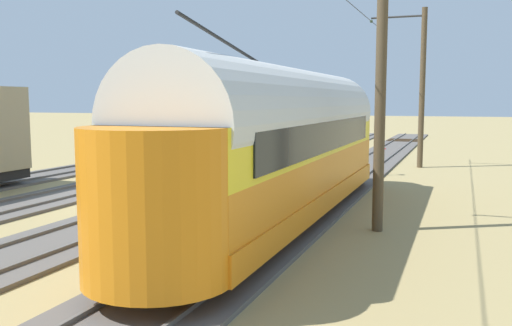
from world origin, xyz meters
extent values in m
plane|color=#9E8956|center=(0.00, 0.00, 0.00)|extent=(220.00, 220.00, 0.00)
cube|color=#56514C|center=(-6.45, 0.00, 0.05)|extent=(2.80, 80.00, 0.10)
cube|color=#59544C|center=(-5.73, 0.00, 0.14)|extent=(0.07, 80.00, 0.08)
cube|color=#59544C|center=(-7.17, 0.00, 0.14)|extent=(0.07, 80.00, 0.08)
cube|color=#382819|center=(-6.45, -32.00, 0.11)|extent=(2.50, 0.24, 0.08)
cube|color=#382819|center=(-6.45, -31.35, 0.11)|extent=(2.50, 0.24, 0.08)
cube|color=#382819|center=(-6.45, -30.70, 0.11)|extent=(2.50, 0.24, 0.08)
cube|color=#382819|center=(-6.45, -30.05, 0.11)|extent=(2.50, 0.24, 0.08)
cube|color=#382819|center=(-6.45, -29.40, 0.11)|extent=(2.50, 0.24, 0.08)
cube|color=#56514C|center=(-2.15, 0.00, 0.05)|extent=(2.80, 80.00, 0.10)
cube|color=#59544C|center=(-1.43, 0.00, 0.14)|extent=(0.07, 80.00, 0.08)
cube|color=#59544C|center=(-2.87, 0.00, 0.14)|extent=(0.07, 80.00, 0.08)
cube|color=#382819|center=(-2.15, -32.00, 0.11)|extent=(2.50, 0.24, 0.08)
cube|color=#382819|center=(-2.15, -31.35, 0.11)|extent=(2.50, 0.24, 0.08)
cube|color=#382819|center=(-2.15, -30.70, 0.11)|extent=(2.50, 0.24, 0.08)
cube|color=#382819|center=(-2.15, -30.05, 0.11)|extent=(2.50, 0.24, 0.08)
cube|color=#382819|center=(-2.15, -29.40, 0.11)|extent=(2.50, 0.24, 0.08)
cube|color=#56514C|center=(2.15, 0.00, 0.05)|extent=(2.80, 80.00, 0.10)
cube|color=#59544C|center=(2.87, 0.00, 0.14)|extent=(0.07, 80.00, 0.08)
cube|color=#59544C|center=(1.43, 0.00, 0.14)|extent=(0.07, 80.00, 0.08)
cube|color=#382819|center=(2.15, -32.00, 0.11)|extent=(2.50, 0.24, 0.08)
cube|color=#382819|center=(2.15, -31.35, 0.11)|extent=(2.50, 0.24, 0.08)
cube|color=#382819|center=(2.15, -30.70, 0.11)|extent=(2.50, 0.24, 0.08)
cube|color=#382819|center=(2.15, -30.05, 0.11)|extent=(2.50, 0.24, 0.08)
cube|color=#382819|center=(2.15, -29.40, 0.11)|extent=(2.50, 0.24, 0.08)
cube|color=#59544C|center=(5.73, 0.00, 0.14)|extent=(0.07, 80.00, 0.08)
cube|color=#382819|center=(6.45, -32.00, 0.11)|extent=(2.50, 0.24, 0.08)
cube|color=#382819|center=(6.45, -31.35, 0.11)|extent=(2.50, 0.24, 0.08)
cube|color=#382819|center=(6.45, -30.70, 0.11)|extent=(2.50, 0.24, 0.08)
cube|color=#382819|center=(6.45, -30.05, 0.11)|extent=(2.50, 0.24, 0.08)
cube|color=#382819|center=(6.45, -29.40, 0.11)|extent=(2.50, 0.24, 0.08)
cube|color=orange|center=(-6.45, 2.21, 0.71)|extent=(2.65, 13.56, 0.55)
cube|color=orange|center=(-6.45, 2.21, 1.46)|extent=(2.55, 13.56, 0.95)
cube|color=yellow|center=(-6.45, 2.21, 2.46)|extent=(2.55, 13.56, 1.05)
cylinder|color=silver|center=(-6.45, 2.21, 2.98)|extent=(2.65, 13.29, 2.65)
cylinder|color=orange|center=(-6.45, -4.53, 1.70)|extent=(2.55, 2.55, 2.55)
cylinder|color=orange|center=(-6.45, 8.94, 1.70)|extent=(2.55, 2.55, 2.55)
cube|color=black|center=(-6.45, -5.66, 2.72)|extent=(1.63, 0.08, 0.36)
cube|color=black|center=(-6.45, -5.70, 2.41)|extent=(1.73, 0.06, 0.80)
cube|color=black|center=(-7.75, 2.21, 2.46)|extent=(0.04, 11.39, 0.80)
cube|color=black|center=(-5.16, 2.21, 2.46)|extent=(0.04, 11.39, 0.80)
cylinder|color=silver|center=(-6.45, -5.79, 1.46)|extent=(0.24, 0.06, 0.24)
cube|color=gray|center=(-6.45, -5.72, 0.53)|extent=(1.94, 0.12, 0.20)
cylinder|color=black|center=(-6.45, 6.22, 4.60)|extent=(0.07, 3.97, 0.66)
cylinder|color=black|center=(-7.17, -2.13, 0.56)|extent=(0.10, 0.76, 0.76)
cylinder|color=black|center=(-5.73, -2.13, 0.56)|extent=(0.10, 0.76, 0.76)
cylinder|color=black|center=(-7.17, 6.55, 0.56)|extent=(0.10, 0.76, 0.76)
cylinder|color=black|center=(-5.73, 6.55, 0.56)|extent=(0.10, 0.76, 0.76)
cylinder|color=#4C3D28|center=(-9.07, -12.45, 4.00)|extent=(0.28, 0.28, 7.99)
cylinder|color=#2D2D2D|center=(-7.76, -12.45, 7.59)|extent=(2.62, 0.10, 0.10)
sphere|color=#334733|center=(-6.45, -12.45, 7.44)|extent=(0.16, 0.16, 0.16)
cylinder|color=#4C3D28|center=(-9.07, 2.30, 4.00)|extent=(0.28, 0.28, 7.99)
cylinder|color=black|center=(-7.76, -12.45, 7.59)|extent=(2.62, 0.02, 0.02)
cylinder|color=black|center=(-7.69, -8.73, 0.55)|extent=(0.08, 0.08, 1.10)
cylinder|color=red|center=(-7.69, -8.73, 1.22)|extent=(0.30, 0.30, 0.03)
cylinder|color=#262626|center=(-7.51, -8.73, 0.35)|extent=(0.33, 0.04, 0.54)
camera|label=1|loc=(-11.09, 16.73, 3.40)|focal=38.81mm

